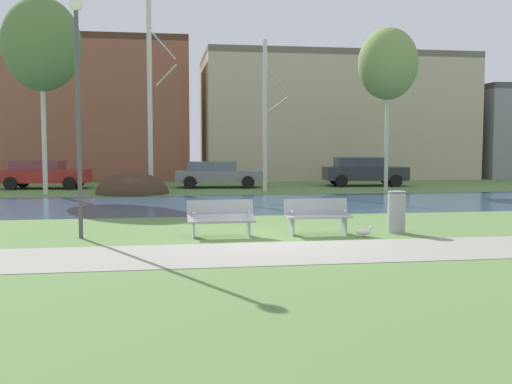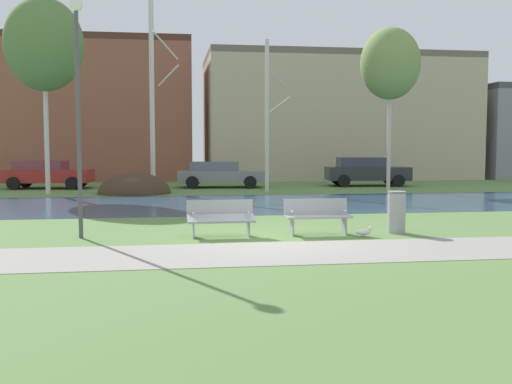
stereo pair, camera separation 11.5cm
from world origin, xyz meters
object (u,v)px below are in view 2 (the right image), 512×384
Objects in this scene: trash_bin at (397,211)px; parked_van_nearest_red at (46,174)px; bench_left at (221,217)px; parked_hatch_third_dark at (366,171)px; parked_sedan_second_grey at (220,173)px; seagull at (364,231)px; bench_right at (317,215)px; streetlamp at (77,80)px.

parked_van_nearest_red is at bearing 124.33° from trash_bin.
parked_hatch_third_dark reaches higher than bench_left.
parked_van_nearest_red is 0.98× the size of parked_hatch_third_dark.
parked_hatch_third_dark is at bearing 60.94° from bench_left.
trash_bin reaches higher than bench_left.
trash_bin is 16.91m from parked_sedan_second_grey.
bench_right is at bearing 151.59° from seagull.
trash_bin is 20.78m from parked_van_nearest_red.
parked_van_nearest_red is at bearing 119.55° from bench_right.
seagull is 0.08× the size of streetlamp.
seagull is at bearing -58.76° from parked_van_nearest_red.
parked_sedan_second_grey is at bearing 85.24° from bench_left.
parked_van_nearest_red reaches higher than bench_left.
streetlamp is (-3.28, 0.28, 3.22)m from bench_left.
bench_left is 2.37m from bench_right.
bench_right is (2.37, 0.00, 0.00)m from bench_left.
parked_hatch_third_dark is at bearing 0.56° from parked_sedan_second_grey.
streetlamp is at bearing -76.45° from parked_van_nearest_red.
parked_sedan_second_grey is (-2.00, 17.15, 0.60)m from seagull.
parked_hatch_third_dark is (7.89, 0.08, 0.08)m from parked_sedan_second_grey.
parked_sedan_second_grey reaches higher than trash_bin.
parked_sedan_second_grey is at bearing 74.06° from streetlamp.
bench_right is 2.01m from trash_bin.
seagull is 0.10× the size of parked_sedan_second_grey.
streetlamp is (-6.66, 0.83, 3.56)m from seagull.
bench_right is at bearing -60.45° from parked_van_nearest_red.
trash_bin is (2.01, -0.04, 0.07)m from bench_right.
bench_left is at bearing 180.00° from bench_right.
seagull is 7.60m from streetlamp.
bench_left is 0.29× the size of streetlamp.
parked_sedan_second_grey reaches higher than bench_left.
seagull is (3.38, -0.55, -0.34)m from bench_left.
parked_van_nearest_red is 8.73m from parked_sedan_second_grey.
bench_right is 19.68m from parked_van_nearest_red.
bench_left is 0.36× the size of parked_van_nearest_red.
trash_bin is 8.29m from streetlamp.
parked_sedan_second_grey reaches higher than bench_right.
seagull is at bearing -9.17° from bench_left.
seagull is (1.01, -0.55, -0.34)m from bench_right.
parked_sedan_second_grey is 7.89m from parked_hatch_third_dark.
streetlamp is 1.25× the size of parked_van_nearest_red.
bench_left is 4.60m from streetlamp.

